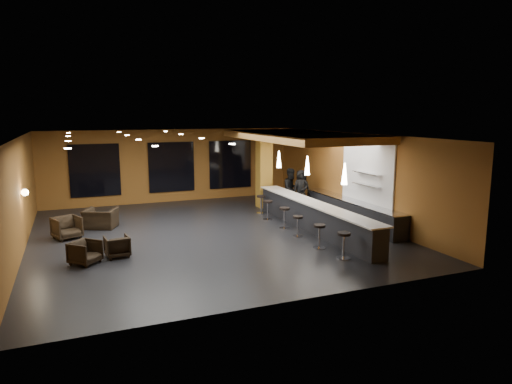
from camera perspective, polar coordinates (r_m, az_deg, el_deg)
name	(u,v)px	position (r m, az deg, el deg)	size (l,w,h in m)	color
floor	(210,235)	(16.57, -5.80, -5.33)	(12.00, 13.00, 0.10)	black
ceiling	(208,134)	(16.01, -6.02, 7.21)	(12.00, 13.00, 0.10)	black
wall_back	(171,166)	(22.51, -10.57, 3.25)	(12.00, 0.10, 3.50)	brown
wall_front	(292,228)	(10.19, 4.46, -4.53)	(12.00, 0.10, 3.50)	brown
wall_left	(17,197)	(15.66, -27.68, -0.56)	(0.10, 13.00, 3.50)	brown
wall_right	(354,177)	(18.77, 12.13, 1.91)	(0.10, 13.00, 3.50)	brown
wood_soffit	(298,136)	(18.43, 5.23, 6.97)	(3.60, 8.00, 0.28)	#B97B36
window_left	(95,170)	(21.98, -19.49, 2.57)	(2.20, 0.06, 2.40)	black
window_center	(172,167)	(22.40, -10.51, 3.09)	(2.20, 0.06, 2.40)	black
window_right	(230,164)	(23.18, -3.22, 3.47)	(2.20, 0.06, 2.40)	black
tile_backsplash	(367,173)	(17.88, 13.71, 2.26)	(0.06, 3.20, 2.40)	white
bar_counter	(313,217)	(16.91, 7.12, -3.12)	(0.60, 8.00, 1.00)	black
bar_top	(313,203)	(16.80, 7.15, -1.37)	(0.78, 8.10, 0.05)	white
prep_counter	(351,212)	(18.37, 11.82, -2.44)	(0.70, 6.00, 0.86)	black
prep_top	(352,200)	(18.28, 11.87, -1.04)	(0.72, 6.00, 0.03)	silver
wall_shelf_lower	(367,185)	(17.69, 13.67, 0.88)	(0.30, 1.50, 0.03)	silver
wall_shelf_upper	(367,173)	(17.63, 13.72, 2.32)	(0.30, 1.50, 0.03)	silver
column	(264,169)	(20.77, 1.01, 2.87)	(0.60, 0.60, 3.50)	#A47424
wall_sconce	(25,192)	(16.13, -26.93, -0.05)	(0.22, 0.22, 0.22)	#FFE5B2
pendant_0	(345,174)	(14.90, 11.01, 2.25)	(0.20, 0.20, 0.70)	white
pendant_1	(307,166)	(17.03, 6.43, 3.30)	(0.20, 0.20, 0.70)	white
pendant_2	(279,159)	(19.25, 2.89, 4.11)	(0.20, 0.20, 0.70)	white
staff_a	(301,192)	(19.77, 5.60, -0.01)	(0.66, 0.43, 1.80)	black
staff_b	(291,189)	(20.29, 4.45, 0.35)	(0.91, 0.71, 1.87)	black
staff_c	(301,190)	(20.32, 5.66, 0.25)	(0.88, 0.57, 1.80)	black
armchair_a	(85,252)	(14.05, -20.58, -7.08)	(0.72, 0.74, 0.67)	black
armchair_b	(117,246)	(14.42, -16.97, -6.51)	(0.68, 0.70, 0.64)	black
armchair_c	(67,228)	(17.01, -22.57, -4.13)	(0.82, 0.85, 0.77)	black
armchair_d	(101,219)	(18.09, -18.84, -3.17)	(1.12, 0.98, 0.73)	black
bar_stool_0	(344,242)	(13.79, 10.91, -6.15)	(0.41, 0.41, 0.80)	silver
bar_stool_1	(319,233)	(14.69, 7.92, -5.12)	(0.40, 0.40, 0.78)	silver
bar_stool_2	(298,223)	(16.01, 5.24, -3.93)	(0.37, 0.37, 0.74)	silver
bar_stool_3	(285,215)	(17.04, 3.59, -2.90)	(0.41, 0.41, 0.81)	silver
bar_stool_4	(268,208)	(18.41, 1.48, -1.96)	(0.40, 0.40, 0.79)	silver
bar_stool_5	(261,202)	(19.56, 0.65, -1.25)	(0.40, 0.40, 0.79)	silver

